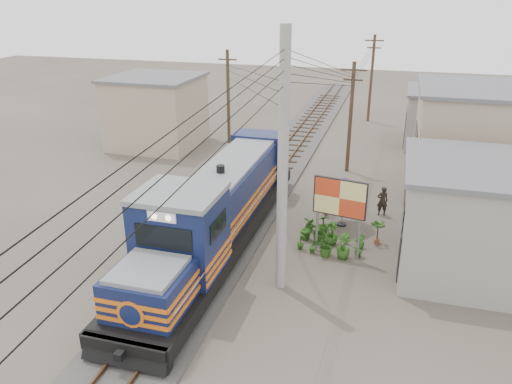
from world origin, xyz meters
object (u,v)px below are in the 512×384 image
(market_umbrella, at_px, (344,183))
(vendor, at_px, (382,201))
(locomotive, at_px, (217,212))
(billboard, at_px, (340,200))

(market_umbrella, distance_m, vendor, 2.98)
(market_umbrella, relative_size, vendor, 1.62)
(locomotive, bearing_deg, billboard, 8.81)
(billboard, height_order, vendor, billboard)
(vendor, bearing_deg, billboard, 54.55)
(locomotive, xyz_separation_m, market_umbrella, (5.18, 3.94, 0.46))
(locomotive, relative_size, billboard, 4.64)
(locomotive, bearing_deg, market_umbrella, 37.29)
(market_umbrella, bearing_deg, billboard, -87.47)
(market_umbrella, xyz_separation_m, vendor, (1.85, 1.82, -1.46))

